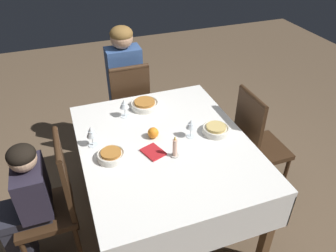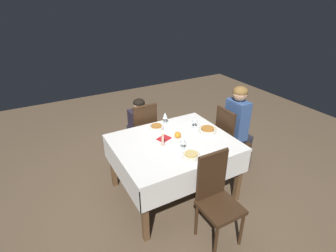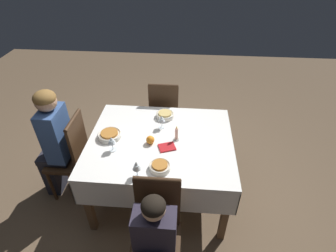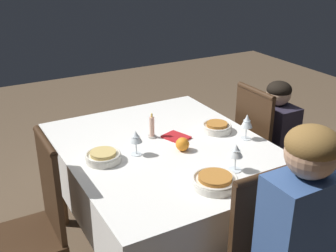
{
  "view_description": "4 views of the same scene",
  "coord_description": "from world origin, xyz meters",
  "px_view_note": "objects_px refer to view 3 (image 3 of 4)",
  "views": [
    {
      "loc": [
        1.64,
        -0.57,
        2.11
      ],
      "look_at": [
        -0.05,
        0.04,
        0.84
      ],
      "focal_mm": 35.0,
      "sensor_mm": 36.0,
      "label": 1
    },
    {
      "loc": [
        1.32,
        2.24,
        2.28
      ],
      "look_at": [
        0.03,
        -0.08,
        0.92
      ],
      "focal_mm": 28.0,
      "sensor_mm": 36.0,
      "label": 2
    },
    {
      "loc": [
        0.22,
        -1.87,
        2.32
      ],
      "look_at": [
        0.07,
        -0.01,
        0.92
      ],
      "focal_mm": 28.0,
      "sensor_mm": 36.0,
      "label": 3
    },
    {
      "loc": [
        -1.88,
        1.03,
        1.81
      ],
      "look_at": [
        0.08,
        -0.05,
        0.83
      ],
      "focal_mm": 45.0,
      "sensor_mm": 36.0,
      "label": 4
    }
  ],
  "objects_px": {
    "dining_table": "(161,147)",
    "orange_fruit": "(150,140)",
    "person_child_dark": "(154,248)",
    "wine_glass_south": "(136,166)",
    "chair_north": "(164,113)",
    "wine_glass_north": "(162,119)",
    "person_adult_denim": "(54,140)",
    "napkin_red_folded": "(167,147)",
    "chair_west": "(72,154)",
    "chair_south": "(157,228)",
    "candle_centerpiece": "(177,135)",
    "bowl_south": "(160,166)",
    "wine_glass_west": "(112,141)",
    "bowl_west": "(109,135)",
    "bowl_north": "(165,115)"
  },
  "relations": [
    {
      "from": "person_adult_denim",
      "to": "orange_fruit",
      "type": "xyz_separation_m",
      "value": [
        0.95,
        -0.02,
        0.08
      ]
    },
    {
      "from": "chair_west",
      "to": "bowl_north",
      "type": "xyz_separation_m",
      "value": [
        0.9,
        0.41,
        0.25
      ]
    },
    {
      "from": "wine_glass_north",
      "to": "napkin_red_folded",
      "type": "relative_size",
      "value": 0.8
    },
    {
      "from": "chair_south",
      "to": "chair_west",
      "type": "bearing_deg",
      "value": 141.9
    },
    {
      "from": "candle_centerpiece",
      "to": "person_adult_denim",
      "type": "bearing_deg",
      "value": -177.57
    },
    {
      "from": "chair_west",
      "to": "wine_glass_north",
      "type": "height_order",
      "value": "chair_west"
    },
    {
      "from": "wine_glass_south",
      "to": "orange_fruit",
      "type": "xyz_separation_m",
      "value": [
        0.05,
        0.4,
        -0.07
      ]
    },
    {
      "from": "person_adult_denim",
      "to": "bowl_south",
      "type": "height_order",
      "value": "person_adult_denim"
    },
    {
      "from": "chair_north",
      "to": "wine_glass_north",
      "type": "relative_size",
      "value": 6.87
    },
    {
      "from": "chair_south",
      "to": "bowl_west",
      "type": "height_order",
      "value": "chair_south"
    },
    {
      "from": "person_child_dark",
      "to": "napkin_red_folded",
      "type": "relative_size",
      "value": 5.59
    },
    {
      "from": "dining_table",
      "to": "person_child_dark",
      "type": "distance_m",
      "value": 0.94
    },
    {
      "from": "wine_glass_north",
      "to": "chair_north",
      "type": "bearing_deg",
      "value": 92.87
    },
    {
      "from": "chair_west",
      "to": "bowl_north",
      "type": "relative_size",
      "value": 5.1
    },
    {
      "from": "chair_west",
      "to": "person_child_dark",
      "type": "distance_m",
      "value": 1.3
    },
    {
      "from": "chair_south",
      "to": "candle_centerpiece",
      "type": "height_order",
      "value": "chair_south"
    },
    {
      "from": "dining_table",
      "to": "bowl_south",
      "type": "relative_size",
      "value": 7.55
    },
    {
      "from": "chair_west",
      "to": "wine_glass_west",
      "type": "xyz_separation_m",
      "value": [
        0.48,
        -0.14,
        0.33
      ]
    },
    {
      "from": "wine_glass_west",
      "to": "candle_centerpiece",
      "type": "xyz_separation_m",
      "value": [
        0.56,
        0.19,
        -0.05
      ]
    },
    {
      "from": "napkin_red_folded",
      "to": "candle_centerpiece",
      "type": "bearing_deg",
      "value": 56.8
    },
    {
      "from": "chair_west",
      "to": "person_adult_denim",
      "type": "bearing_deg",
      "value": -90.0
    },
    {
      "from": "bowl_south",
      "to": "orange_fruit",
      "type": "xyz_separation_m",
      "value": [
        -0.12,
        0.32,
        0.01
      ]
    },
    {
      "from": "chair_south",
      "to": "wine_glass_west",
      "type": "xyz_separation_m",
      "value": [
        -0.46,
        0.6,
        0.33
      ]
    },
    {
      "from": "person_adult_denim",
      "to": "napkin_red_folded",
      "type": "xyz_separation_m",
      "value": [
        1.1,
        -0.07,
        0.05
      ]
    },
    {
      "from": "orange_fruit",
      "to": "person_child_dark",
      "type": "bearing_deg",
      "value": -81.21
    },
    {
      "from": "person_adult_denim",
      "to": "bowl_north",
      "type": "relative_size",
      "value": 6.52
    },
    {
      "from": "person_child_dark",
      "to": "bowl_south",
      "type": "relative_size",
      "value": 5.5
    },
    {
      "from": "wine_glass_west",
      "to": "wine_glass_south",
      "type": "bearing_deg",
      "value": -46.51
    },
    {
      "from": "person_adult_denim",
      "to": "person_child_dark",
      "type": "distance_m",
      "value": 1.41
    },
    {
      "from": "chair_west",
      "to": "chair_south",
      "type": "xyz_separation_m",
      "value": [
        0.94,
        -0.73,
        0.0
      ]
    },
    {
      "from": "person_adult_denim",
      "to": "wine_glass_west",
      "type": "bearing_deg",
      "value": 77.5
    },
    {
      "from": "chair_north",
      "to": "napkin_red_folded",
      "type": "distance_m",
      "value": 0.91
    },
    {
      "from": "dining_table",
      "to": "chair_north",
      "type": "xyz_separation_m",
      "value": [
        -0.04,
        0.77,
        -0.13
      ]
    },
    {
      "from": "bowl_west",
      "to": "napkin_red_folded",
      "type": "distance_m",
      "value": 0.56
    },
    {
      "from": "chair_west",
      "to": "chair_south",
      "type": "bearing_deg",
      "value": 51.9
    },
    {
      "from": "chair_north",
      "to": "napkin_red_folded",
      "type": "bearing_deg",
      "value": 96.93
    },
    {
      "from": "candle_centerpiece",
      "to": "wine_glass_south",
      "type": "bearing_deg",
      "value": -121.19
    },
    {
      "from": "candle_centerpiece",
      "to": "person_child_dark",
      "type": "bearing_deg",
      "value": -96.04
    },
    {
      "from": "chair_west",
      "to": "orange_fruit",
      "type": "xyz_separation_m",
      "value": [
        0.8,
        -0.02,
        0.26
      ]
    },
    {
      "from": "person_child_dark",
      "to": "wine_glass_south",
      "type": "height_order",
      "value": "person_child_dark"
    },
    {
      "from": "chair_south",
      "to": "bowl_west",
      "type": "bearing_deg",
      "value": 124.77
    },
    {
      "from": "candle_centerpiece",
      "to": "napkin_red_folded",
      "type": "xyz_separation_m",
      "value": [
        -0.08,
        -0.12,
        -0.05
      ]
    },
    {
      "from": "chair_west",
      "to": "chair_north",
      "type": "distance_m",
      "value": 1.17
    },
    {
      "from": "dining_table",
      "to": "chair_west",
      "type": "bearing_deg",
      "value": -177.63
    },
    {
      "from": "dining_table",
      "to": "orange_fruit",
      "type": "relative_size",
      "value": 17.68
    },
    {
      "from": "person_adult_denim",
      "to": "wine_glass_north",
      "type": "relative_size",
      "value": 8.79
    },
    {
      "from": "bowl_north",
      "to": "bowl_west",
      "type": "bearing_deg",
      "value": -142.37
    },
    {
      "from": "dining_table",
      "to": "wine_glass_south",
      "type": "height_order",
      "value": "wine_glass_south"
    },
    {
      "from": "wine_glass_west",
      "to": "bowl_south",
      "type": "bearing_deg",
      "value": -24.11
    },
    {
      "from": "wine_glass_south",
      "to": "orange_fruit",
      "type": "bearing_deg",
      "value": 82.87
    }
  ]
}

